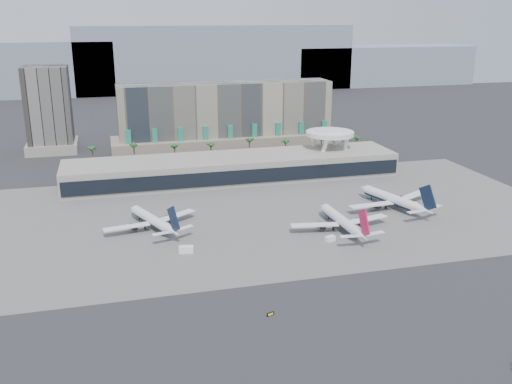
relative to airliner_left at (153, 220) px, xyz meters
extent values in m
plane|color=#232326|center=(46.41, -48.65, -3.60)|extent=(900.00, 900.00, 0.00)
cube|color=#5B5B59|center=(46.41, 6.35, -3.57)|extent=(260.00, 130.00, 0.06)
cube|color=gray|center=(106.41, 421.35, 31.40)|extent=(300.00, 60.00, 70.00)
cube|color=gray|center=(306.41, 421.35, 18.90)|extent=(220.00, 60.00, 45.00)
cube|color=gray|center=(56.41, 126.35, 17.40)|extent=(130.00, 22.00, 42.00)
cube|color=gray|center=(56.41, 124.35, 1.40)|extent=(140.00, 30.00, 10.00)
cube|color=#26826B|center=(-3.59, 114.35, 5.40)|extent=(3.00, 2.00, 18.00)
cube|color=#26826B|center=(11.41, 114.35, 5.40)|extent=(3.00, 2.00, 18.00)
cube|color=#26826B|center=(26.41, 114.35, 5.40)|extent=(3.00, 2.00, 18.00)
cube|color=#26826B|center=(41.41, 114.35, 5.40)|extent=(3.00, 2.00, 18.00)
cube|color=#26826B|center=(56.41, 114.35, 5.40)|extent=(3.00, 2.00, 18.00)
cube|color=#26826B|center=(71.41, 114.35, 5.40)|extent=(3.00, 2.00, 18.00)
cube|color=#26826B|center=(86.41, 114.35, 5.40)|extent=(3.00, 2.00, 18.00)
cube|color=#26826B|center=(101.41, 114.35, 5.40)|extent=(3.00, 2.00, 18.00)
cube|color=#26826B|center=(116.41, 114.35, 5.40)|extent=(3.00, 2.00, 18.00)
cube|color=black|center=(-48.59, 151.35, 22.40)|extent=(26.00, 26.00, 52.00)
cube|color=#9E988B|center=(-48.59, 151.35, -0.60)|extent=(30.00, 30.00, 6.00)
cube|color=#9E988B|center=(46.41, 61.35, 2.40)|extent=(170.00, 32.00, 12.00)
cube|color=black|center=(46.41, 45.15, 1.90)|extent=(168.00, 0.60, 7.00)
cube|color=black|center=(46.41, 61.35, 9.65)|extent=(170.00, 12.00, 2.50)
cylinder|color=white|center=(107.77, 73.71, 7.40)|extent=(6.98, 6.99, 21.89)
cylinder|color=white|center=(95.04, 73.71, 7.40)|extent=(6.98, 6.99, 21.89)
cylinder|color=white|center=(95.04, 60.99, 7.40)|extent=(6.98, 6.99, 21.89)
cylinder|color=white|center=(107.77, 60.99, 7.40)|extent=(6.98, 6.99, 21.89)
cylinder|color=white|center=(101.41, 67.35, 16.40)|extent=(26.00, 26.00, 2.20)
cylinder|color=white|center=(101.41, 67.35, 17.70)|extent=(16.00, 16.00, 1.20)
cylinder|color=brown|center=(-23.59, 96.35, 2.40)|extent=(0.70, 0.70, 12.00)
sphere|color=#225522|center=(-23.59, 96.35, 8.10)|extent=(2.80, 2.80, 2.80)
cylinder|color=brown|center=(-1.59, 96.35, 2.40)|extent=(0.70, 0.70, 12.00)
sphere|color=#225522|center=(-1.59, 96.35, 8.10)|extent=(2.80, 2.80, 2.80)
cylinder|color=brown|center=(20.41, 96.35, 2.40)|extent=(0.70, 0.70, 12.00)
sphere|color=#225522|center=(20.41, 96.35, 8.10)|extent=(2.80, 2.80, 2.80)
cylinder|color=brown|center=(41.41, 96.35, 2.40)|extent=(0.70, 0.70, 12.00)
sphere|color=#225522|center=(41.41, 96.35, 8.10)|extent=(2.80, 2.80, 2.80)
cylinder|color=brown|center=(64.41, 96.35, 2.40)|extent=(0.70, 0.70, 12.00)
sphere|color=#225522|center=(64.41, 96.35, 8.10)|extent=(2.80, 2.80, 2.80)
cylinder|color=brown|center=(86.41, 96.35, 2.40)|extent=(0.70, 0.70, 12.00)
sphere|color=#225522|center=(86.41, 96.35, 8.10)|extent=(2.80, 2.80, 2.80)
cylinder|color=brown|center=(108.41, 96.35, 2.40)|extent=(0.70, 0.70, 12.00)
sphere|color=#225522|center=(108.41, 96.35, 8.10)|extent=(2.80, 2.80, 2.80)
cylinder|color=brown|center=(131.41, 96.35, 2.40)|extent=(0.70, 0.70, 12.00)
sphere|color=#225522|center=(131.41, 96.35, 8.10)|extent=(2.80, 2.80, 2.80)
cylinder|color=white|center=(-0.67, 1.64, -0.02)|extent=(13.97, 26.61, 3.98)
cylinder|color=#0F1B32|center=(-0.67, 1.64, -0.17)|extent=(13.69, 26.08, 3.90)
cone|color=white|center=(-6.57, 16.03, -0.02)|extent=(5.38, 5.65, 3.98)
cone|color=white|center=(5.98, -14.59, 0.28)|extent=(7.07, 9.79, 3.98)
cube|color=white|center=(-10.42, -3.43, -0.62)|extent=(18.32, 7.11, 0.35)
cube|color=white|center=(9.82, 4.87, -0.62)|extent=(17.03, 13.37, 0.35)
cylinder|color=black|center=(-7.84, -1.84, -1.61)|extent=(3.53, 4.51, 2.19)
cylinder|color=black|center=(6.88, 4.20, -1.61)|extent=(3.53, 4.51, 2.19)
cube|color=#0F1B32|center=(6.55, -15.97, 5.45)|extent=(3.88, 8.54, 10.47)
cube|color=white|center=(2.22, -17.21, 0.77)|extent=(8.25, 4.08, 0.25)
cube|color=white|center=(10.50, -13.81, 0.77)|extent=(7.97, 5.90, 0.25)
cylinder|color=black|center=(-4.69, 11.43, -2.81)|extent=(0.50, 0.50, 1.59)
cylinder|color=black|center=(-3.24, -0.49, -2.81)|extent=(0.70, 0.70, 1.59)
cylinder|color=black|center=(2.65, 1.93, -2.81)|extent=(0.70, 0.70, 1.59)
cylinder|color=white|center=(72.08, -18.64, 0.11)|extent=(5.34, 28.26, 4.12)
cylinder|color=#0F1B32|center=(72.08, -18.64, -0.05)|extent=(5.23, 27.70, 4.04)
cone|color=white|center=(71.38, -2.54, 0.11)|extent=(4.32, 4.81, 4.12)
cone|color=white|center=(72.87, -36.80, 0.42)|extent=(4.52, 9.44, 4.12)
cube|color=white|center=(60.80, -20.16, -0.51)|extent=(18.98, 7.13, 0.36)
cube|color=white|center=(83.45, -19.18, -0.51)|extent=(18.99, 8.63, 0.36)
cylinder|color=black|center=(63.87, -19.51, -1.54)|extent=(2.44, 4.22, 2.27)
cylinder|color=black|center=(80.34, -18.80, -1.54)|extent=(2.44, 4.22, 2.27)
cube|color=#C41644|center=(72.94, -38.35, 5.78)|extent=(0.92, 9.37, 10.85)
cube|color=white|center=(68.28, -38.03, 0.93)|extent=(8.42, 3.05, 0.26)
cube|color=white|center=(77.55, -37.63, 0.93)|extent=(8.52, 3.73, 0.26)
cylinder|color=black|center=(71.60, -7.69, -2.78)|extent=(0.52, 0.52, 1.65)
cylinder|color=black|center=(68.83, -19.81, -2.78)|extent=(0.72, 0.72, 1.65)
cylinder|color=black|center=(75.42, -19.53, -2.78)|extent=(0.72, 0.72, 1.65)
cylinder|color=white|center=(103.82, 0.54, 0.35)|extent=(12.86, 29.96, 4.39)
cylinder|color=#0F1B32|center=(103.82, 0.54, 0.19)|extent=(12.61, 29.36, 4.31)
cone|color=white|center=(98.85, 16.99, 0.35)|extent=(5.63, 6.00, 4.39)
cone|color=white|center=(109.42, -18.00, 0.68)|extent=(7.06, 10.73, 4.39)
cube|color=white|center=(92.57, -4.00, -0.31)|extent=(20.07, 6.03, 0.38)
cube|color=white|center=(115.70, 2.98, -0.31)|extent=(19.44, 13.37, 0.38)
cylinder|color=black|center=(95.56, -2.52, -1.41)|extent=(3.58, 4.90, 2.42)
cylinder|color=black|center=(112.39, 2.56, -1.41)|extent=(3.58, 4.90, 2.42)
cube|color=#0F1B32|center=(109.89, -19.58, 6.39)|extent=(3.41, 9.71, 11.56)
cube|color=white|center=(105.00, -20.48, 1.23)|extent=(9.05, 3.73, 0.27)
cube|color=white|center=(114.47, -17.63, 1.23)|extent=(8.99, 5.88, 0.27)
cylinder|color=black|center=(100.44, 11.73, -2.72)|extent=(0.55, 0.55, 1.76)
cylinder|color=black|center=(100.77, -1.52, -2.72)|extent=(0.77, 0.77, 1.76)
cylinder|color=black|center=(107.50, 0.51, -2.72)|extent=(0.77, 0.77, 1.76)
cube|color=white|center=(9.35, -27.41, -2.35)|extent=(5.54, 3.50, 2.51)
cube|color=white|center=(63.43, -30.15, -2.64)|extent=(4.27, 3.32, 1.93)
cube|color=black|center=(26.22, -77.80, -3.08)|extent=(2.28, 1.01, 1.04)
cube|color=yellow|center=(26.22, -77.99, -3.08)|extent=(1.60, 0.57, 0.63)
cylinder|color=black|center=(25.39, -77.80, -3.29)|extent=(0.13, 0.13, 0.63)
cylinder|color=black|center=(27.06, -77.80, -3.29)|extent=(0.13, 0.13, 0.63)
camera|label=1|loc=(-14.25, -215.80, 78.34)|focal=40.00mm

